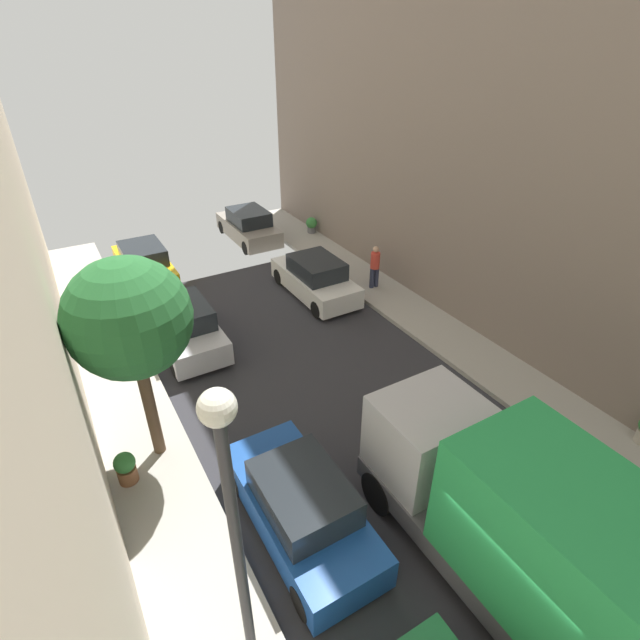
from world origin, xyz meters
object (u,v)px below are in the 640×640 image
at_px(potted_plant_3, 311,224).
at_px(parked_car_right_2, 315,278).
at_px(parked_car_left_2, 301,506).
at_px(parked_car_left_4, 144,264).
at_px(parked_car_right_3, 249,226).
at_px(street_tree_0, 129,319).
at_px(lamp_post, 233,515).
at_px(pedestrian, 375,265).
at_px(potted_plant_1, 126,467).
at_px(delivery_truck, 530,534).
at_px(parked_car_left_3, 184,326).

bearing_deg(potted_plant_3, parked_car_right_2, -117.97).
height_order(parked_car_left_2, parked_car_right_2, same).
distance_m(parked_car_left_4, potted_plant_3, 8.42).
relative_size(parked_car_left_2, parked_car_right_3, 1.00).
distance_m(street_tree_0, lamp_post, 5.45).
bearing_deg(parked_car_right_3, potted_plant_3, -17.69).
distance_m(parked_car_left_2, potted_plant_3, 16.69).
distance_m(parked_car_right_3, lamp_post, 19.00).
bearing_deg(pedestrian, potted_plant_3, 83.26).
height_order(parked_car_right_3, pedestrian, pedestrian).
bearing_deg(pedestrian, potted_plant_1, -154.29).
xyz_separation_m(parked_car_left_4, lamp_post, (-1.90, -15.36, 3.17)).
bearing_deg(lamp_post, potted_plant_1, 101.32).
bearing_deg(parked_car_right_2, delivery_truck, -102.67).
relative_size(pedestrian, potted_plant_3, 2.22).
xyz_separation_m(parked_car_right_3, potted_plant_3, (2.97, -0.95, -0.15)).
xyz_separation_m(parked_car_left_2, delivery_truck, (2.70, -3.16, 1.07)).
xyz_separation_m(parked_car_left_4, potted_plant_3, (8.37, 0.95, -0.15)).
relative_size(parked_car_left_4, parked_car_right_3, 1.00).
bearing_deg(parked_car_left_4, parked_car_right_3, 19.37).
bearing_deg(parked_car_left_2, potted_plant_1, 133.78).
xyz_separation_m(parked_car_left_3, potted_plant_1, (-2.88, -5.02, -0.15)).
bearing_deg(potted_plant_1, street_tree_0, 34.12).
xyz_separation_m(pedestrian, street_tree_0, (-9.63, -4.47, 2.84)).
xyz_separation_m(parked_car_left_3, parked_car_right_2, (5.40, 0.84, 0.00)).
xyz_separation_m(parked_car_left_4, delivery_truck, (2.70, -16.64, 1.07)).
bearing_deg(potted_plant_3, lamp_post, -122.19).
relative_size(parked_car_left_2, parked_car_left_4, 1.00).
relative_size(parked_car_left_3, delivery_truck, 0.64).
relative_size(parked_car_right_3, street_tree_0, 0.82).
xyz_separation_m(parked_car_left_3, pedestrian, (7.61, 0.03, 0.35)).
height_order(parked_car_right_2, delivery_truck, delivery_truck).
distance_m(parked_car_left_2, delivery_truck, 4.29).
height_order(parked_car_left_3, pedestrian, pedestrian).
relative_size(potted_plant_1, lamp_post, 0.14).
bearing_deg(parked_car_left_2, pedestrian, 46.60).
distance_m(pedestrian, potted_plant_1, 11.65).
relative_size(parked_car_right_2, street_tree_0, 0.82).
bearing_deg(parked_car_left_3, parked_car_right_2, 8.84).
distance_m(parked_car_left_2, parked_car_left_3, 8.02).
relative_size(pedestrian, street_tree_0, 0.34).
bearing_deg(parked_car_right_2, parked_car_left_4, 139.39).
distance_m(parked_car_left_2, potted_plant_1, 4.16).
relative_size(parked_car_left_4, street_tree_0, 0.82).
xyz_separation_m(parked_car_left_3, parked_car_right_3, (5.40, 7.37, 0.00)).
height_order(parked_car_right_2, lamp_post, lamp_post).
distance_m(pedestrian, lamp_post, 14.03).
height_order(potted_plant_1, lamp_post, lamp_post).
height_order(parked_car_left_3, parked_car_right_2, same).
height_order(parked_car_right_2, potted_plant_1, parked_car_right_2).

